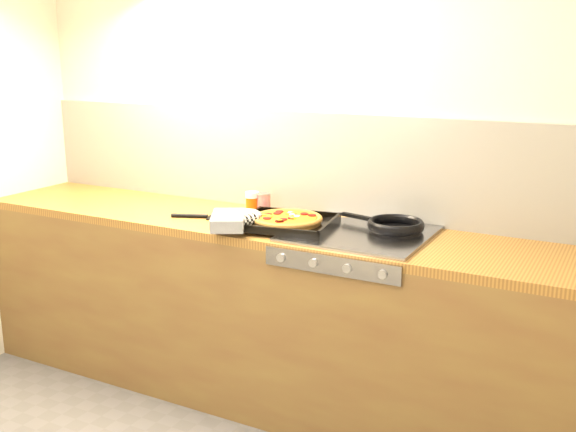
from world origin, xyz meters
The scene contains 9 objects.
room_shell centered at (0.00, 1.39, 1.15)m, with size 3.20×3.20×3.20m.
counter_run centered at (0.00, 1.10, 0.45)m, with size 3.20×0.62×0.90m.
stovetop centered at (0.45, 1.10, 0.91)m, with size 0.60×0.56×0.02m, color gray.
pizza_on_tray centered at (0.06, 1.00, 0.94)m, with size 0.55×0.54×0.07m.
frying_pan centered at (0.58, 1.19, 0.94)m, with size 0.44×0.30×0.04m.
tomato_can centered at (-0.13, 1.24, 0.95)m, with size 0.09×0.09×0.10m.
juice_glass centered at (-0.17, 1.22, 0.96)m, with size 0.09×0.09×0.11m.
wooden_spoon centered at (0.24, 1.30, 0.91)m, with size 0.29×0.12×0.02m.
black_spatula centered at (-0.35, 1.02, 0.91)m, with size 0.28×0.16×0.02m.
Camera 1 is at (1.52, -1.58, 1.70)m, focal length 42.00 mm.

